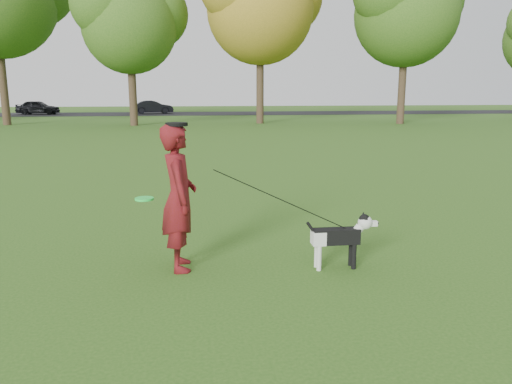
{
  "coord_description": "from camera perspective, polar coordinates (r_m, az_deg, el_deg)",
  "views": [
    {
      "loc": [
        -0.34,
        -6.29,
        2.25
      ],
      "look_at": [
        0.43,
        -0.09,
        0.95
      ],
      "focal_mm": 35.0,
      "sensor_mm": 36.0,
      "label": 1
    }
  ],
  "objects": [
    {
      "name": "ground",
      "position": [
        6.69,
        -3.82,
        -7.93
      ],
      "size": [
        120.0,
        120.0,
        0.0
      ],
      "primitive_type": "plane",
      "color": "#285116",
      "rests_on": "ground"
    },
    {
      "name": "road",
      "position": [
        46.34,
        -6.74,
        8.9
      ],
      "size": [
        120.0,
        7.0,
        0.02
      ],
      "primitive_type": "cube",
      "color": "black",
      "rests_on": "ground"
    },
    {
      "name": "man",
      "position": [
        6.26,
        -8.81,
        -0.65
      ],
      "size": [
        0.49,
        0.7,
        1.84
      ],
      "primitive_type": "imported",
      "rotation": [
        0.0,
        0.0,
        1.65
      ],
      "color": "#62130E",
      "rests_on": "ground"
    },
    {
      "name": "dog",
      "position": [
        6.41,
        9.73,
        -4.84
      ],
      "size": [
        0.94,
        0.19,
        0.72
      ],
      "color": "black",
      "rests_on": "ground"
    },
    {
      "name": "car_left",
      "position": [
        48.25,
        -23.66,
        8.86
      ],
      "size": [
        3.7,
        1.73,
        1.22
      ],
      "primitive_type": "imported",
      "rotation": [
        0.0,
        0.0,
        1.49
      ],
      "color": "black",
      "rests_on": "road"
    },
    {
      "name": "car_mid",
      "position": [
        46.46,
        -11.71,
        9.48
      ],
      "size": [
        3.72,
        1.91,
        1.17
      ],
      "primitive_type": "imported",
      "rotation": [
        0.0,
        0.0,
        1.77
      ],
      "color": "black",
      "rests_on": "road"
    },
    {
      "name": "man_held_items",
      "position": [
        6.21,
        2.96,
        -0.92
      ],
      "size": [
        2.69,
        0.38,
        1.37
      ],
      "color": "#20FF4B",
      "rests_on": "ground"
    },
    {
      "name": "tree_row",
      "position": [
        32.78,
        -9.52,
        20.64
      ],
      "size": [
        51.74,
        8.86,
        12.01
      ],
      "color": "#38281C",
      "rests_on": "ground"
    }
  ]
}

